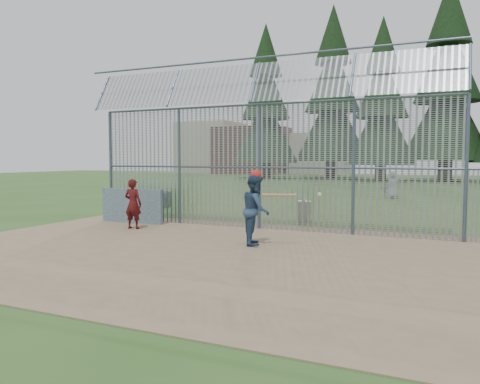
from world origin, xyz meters
The scene contains 13 objects.
ground centered at (0.00, 0.00, 0.00)m, with size 120.00×120.00×0.00m, color #2D511E.
dirt_infield centered at (0.00, -0.50, 0.01)m, with size 14.00×10.00×0.02m, color #756047.
dugout_wall centered at (-4.60, 2.90, 0.62)m, with size 2.50×0.12×1.20m, color #38566B.
batter centered at (0.98, 0.84, 0.94)m, with size 0.90×0.70×1.84m, color navy.
onlooker centered at (-3.67, 1.75, 0.83)m, with size 0.59×0.39×1.61m, color maroon.
bg_kid_standing centered at (2.62, 17.42, 0.78)m, with size 0.76×0.50×1.56m, color gray.
bg_kid_seated centered at (2.09, 17.86, 0.43)m, with size 0.50×0.21×0.86m, color slate.
batting_gear centered at (1.11, 0.82, 1.76)m, with size 1.93×0.47×0.68m.
trash_can centered at (0.81, 5.84, 0.38)m, with size 0.56×0.56×0.82m.
bleacher centered at (-7.89, 7.89, 0.41)m, with size 3.00×0.95×0.72m.
backstop_fence centered at (1.81, 3.43, 2.36)m, with size 20.09×0.81×5.30m.
conifer_row centered at (1.93, 41.51, 10.83)m, with size 38.48×12.26×20.20m.
distant_buildings centered at (-23.18, 56.49, 3.60)m, with size 26.50×10.50×8.00m.
Camera 1 is at (5.64, -10.44, 2.28)m, focal length 35.00 mm.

